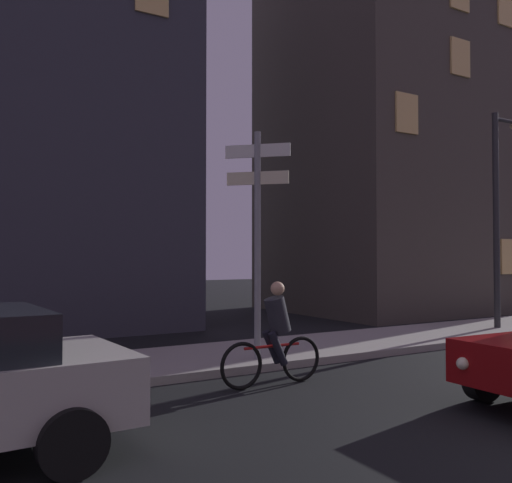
{
  "coord_description": "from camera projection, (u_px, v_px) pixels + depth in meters",
  "views": [
    {
      "loc": [
        -6.52,
        -2.36,
        2.0
      ],
      "look_at": [
        -1.06,
        6.75,
        2.29
      ],
      "focal_mm": 38.73,
      "sensor_mm": 36.0,
      "label": 1
    }
  ],
  "objects": [
    {
      "name": "sidewalk_kerb",
      "position": [
        291.0,
        350.0,
        11.41
      ],
      "size": [
        40.0,
        2.64,
        0.14
      ],
      "primitive_type": "cube",
      "color": "#9E9991",
      "rests_on": "ground_plane"
    },
    {
      "name": "signpost",
      "position": [
        257.0,
        227.0,
        10.11
      ],
      "size": [
        0.89,
        0.89,
        4.16
      ],
      "color": "gray",
      "rests_on": "sidewalk_kerb"
    },
    {
      "name": "street_lamp",
      "position": [
        500.0,
        201.0,
        14.62
      ],
      "size": [
        1.22,
        0.28,
        5.67
      ],
      "color": "#2D2D30",
      "rests_on": "sidewalk_kerb"
    },
    {
      "name": "cyclist",
      "position": [
        275.0,
        337.0,
        8.6
      ],
      "size": [
        1.82,
        0.32,
        1.61
      ],
      "color": "black",
      "rests_on": "ground_plane"
    },
    {
      "name": "building_right_block",
      "position": [
        405.0,
        104.0,
        21.47
      ],
      "size": [
        9.72,
        7.12,
        15.88
      ],
      "color": "#4C443D",
      "rests_on": "ground_plane"
    }
  ]
}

